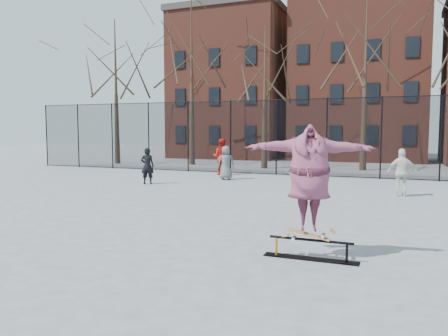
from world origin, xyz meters
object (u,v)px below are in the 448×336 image
at_px(bystander_black, 147,166).
at_px(bystander_white, 402,172).
at_px(skater, 310,181).
at_px(bystander_grey, 226,163).
at_px(bystander_red, 222,157).
at_px(skateboard, 309,236).
at_px(skate_rail, 311,251).

xyz_separation_m(bystander_black, bystander_white, (10.42, 0.33, 0.06)).
height_order(bystander_black, bystander_white, bystander_white).
bearing_deg(bystander_white, skater, 70.20).
relative_size(bystander_grey, bystander_red, 0.85).
bearing_deg(skateboard, bystander_grey, 118.39).
height_order(skate_rail, skater, skater).
xyz_separation_m(bystander_grey, bystander_white, (7.81, -2.51, 0.05)).
relative_size(bystander_red, bystander_white, 1.11).
distance_m(skate_rail, skateboard, 0.29).
bearing_deg(bystander_white, skateboard, 70.20).
xyz_separation_m(skate_rail, skater, (-0.04, -0.00, 1.32)).
xyz_separation_m(skater, bystander_red, (-7.22, 13.42, -0.51)).
bearing_deg(bystander_grey, bystander_red, -87.17).
bearing_deg(skate_rail, bystander_black, 135.84).
distance_m(skate_rail, bystander_white, 9.06).
relative_size(skater, bystander_grey, 1.48).
height_order(skater, bystander_white, skater).
distance_m(skateboard, bystander_grey, 12.97).
relative_size(skateboard, bystander_black, 0.54).
distance_m(bystander_grey, bystander_white, 8.20).
height_order(skateboard, bystander_white, bystander_white).
xyz_separation_m(skater, bystander_white, (1.64, 8.89, -0.61)).
distance_m(skate_rail, bystander_red, 15.28).
bearing_deg(skater, skateboard, 165.98).
height_order(skate_rail, skateboard, skateboard).
xyz_separation_m(skateboard, skater, (0.00, 0.00, 1.03)).
height_order(skate_rail, bystander_grey, bystander_grey).
bearing_deg(skateboard, skater, 0.00).
distance_m(bystander_black, bystander_red, 5.11).
height_order(skater, bystander_grey, skater).
relative_size(skateboard, skater, 0.36).
bearing_deg(skater, skate_rail, -14.02).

